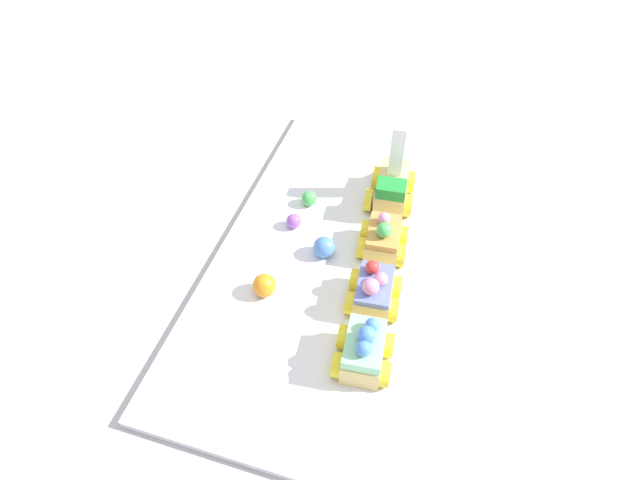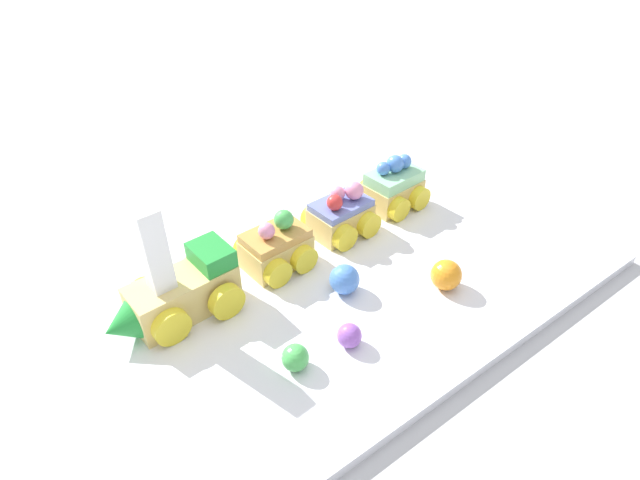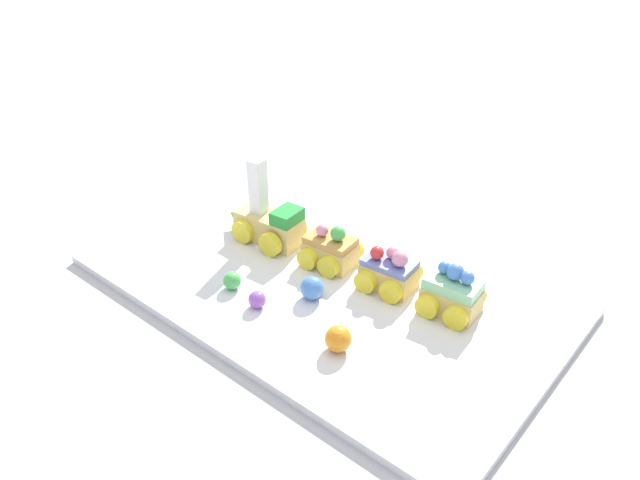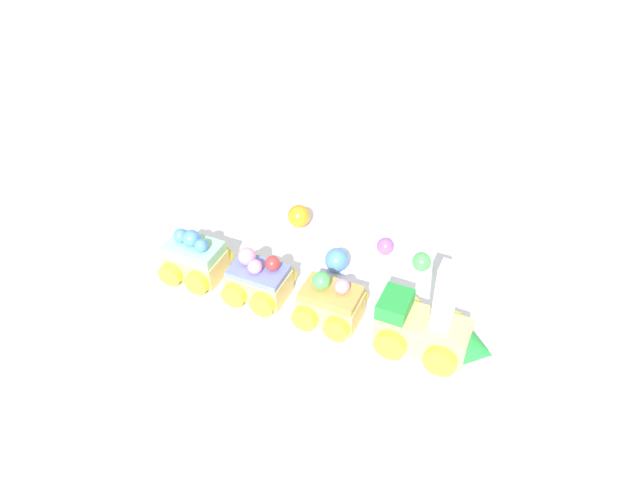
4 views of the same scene
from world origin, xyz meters
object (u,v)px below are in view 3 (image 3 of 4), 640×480
cake_train_locomotive (265,221)px  gumball_blue (312,288)px  cake_car_blueberry (389,272)px  gumball_purple (257,299)px  gumball_green (232,281)px  cake_car_caramel (331,250)px  cake_car_mint (452,294)px  gumball_orange (338,339)px

cake_train_locomotive → gumball_blue: bearing=150.9°
cake_car_blueberry → gumball_purple: bearing=49.9°
gumball_green → gumball_blue: bearing=-151.2°
cake_car_caramel → cake_train_locomotive: bearing=-0.0°
cake_car_mint → gumball_blue: size_ratio=2.38×
cake_train_locomotive → gumball_purple: cake_train_locomotive is taller
gumball_purple → cake_car_caramel: bearing=-93.6°
cake_train_locomotive → gumball_blue: size_ratio=4.23×
cake_train_locomotive → gumball_orange: size_ratio=4.11×
cake_train_locomotive → cake_car_caramel: cake_train_locomotive is taller
gumball_purple → cake_car_mint: bearing=-141.7°
gumball_green → cake_car_blueberry: bearing=-138.8°
cake_train_locomotive → gumball_blue: 0.16m
gumball_green → cake_car_mint: bearing=-149.5°
cake_train_locomotive → gumball_green: bearing=110.1°
gumball_blue → cake_car_caramel: bearing=-67.4°
cake_train_locomotive → gumball_orange: cake_train_locomotive is taller
cake_car_caramel → gumball_green: 0.14m
cake_car_blueberry → gumball_orange: (-0.03, 0.14, -0.01)m
cake_car_blueberry → gumball_orange: cake_car_blueberry is taller
gumball_green → gumball_purple: (-0.05, 0.01, -0.00)m
gumball_blue → gumball_purple: bearing=55.4°
cake_train_locomotive → cake_car_mint: cake_train_locomotive is taller
cake_train_locomotive → gumball_orange: bearing=147.8°
gumball_blue → cake_car_blueberry: bearing=-126.0°
gumball_purple → gumball_orange: bearing=-178.6°
cake_car_mint → gumball_blue: (0.15, 0.09, -0.01)m
gumball_blue → gumball_purple: (0.04, 0.06, -0.00)m
cake_car_mint → cake_car_blueberry: bearing=0.3°
cake_car_mint → gumball_green: bearing=25.8°
cake_car_mint → gumball_green: (0.24, 0.14, -0.01)m
gumball_orange → gumball_blue: size_ratio=1.03×
cake_car_blueberry → gumball_purple: cake_car_blueberry is taller
cake_car_caramel → cake_car_mint: (-0.18, -0.02, 0.00)m
gumball_green → cake_train_locomotive: bearing=-65.3°
gumball_blue → gumball_green: bearing=28.8°
cake_car_blueberry → gumball_orange: bearing=95.9°
cake_train_locomotive → gumball_green: size_ratio=5.40×
cake_car_caramel → gumball_purple: bearing=81.7°
cake_car_mint → gumball_orange: cake_car_mint is taller
cake_car_caramel → cake_car_mint: size_ratio=1.00×
cake_car_blueberry → gumball_purple: (0.10, 0.14, -0.01)m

